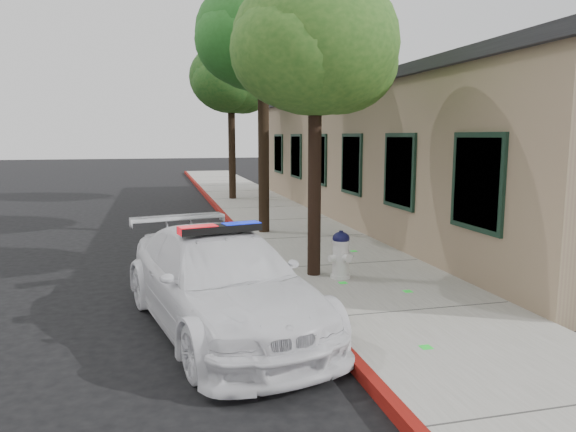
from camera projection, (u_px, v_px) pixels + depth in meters
The scene contains 9 objects.
ground at pixel (314, 328), 7.67m from camera, with size 120.00×120.00×0.00m, color black.
sidewalk at pixel (347, 267), 10.93m from camera, with size 3.20×60.00×0.15m, color gray.
red_curb at pixel (273, 272), 10.56m from camera, with size 0.14×60.00×0.16m, color maroon.
clapboard_building at pixel (431, 154), 17.60m from camera, with size 7.30×20.89×4.24m.
police_car at pixel (221, 281), 7.58m from camera, with size 2.94×5.10×1.51m.
fire_hydrant at pixel (341, 254), 9.77m from camera, with size 0.51×0.44×0.88m.
street_tree_near at pixel (316, 50), 9.48m from camera, with size 3.17×2.98×5.46m.
street_tree_mid at pixel (263, 41), 13.89m from camera, with size 3.60×3.52×6.64m.
street_tree_far at pixel (232, 81), 21.56m from camera, with size 3.45×3.39×6.30m.
Camera 1 is at (-2.15, -7.04, 2.73)m, focal length 33.48 mm.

